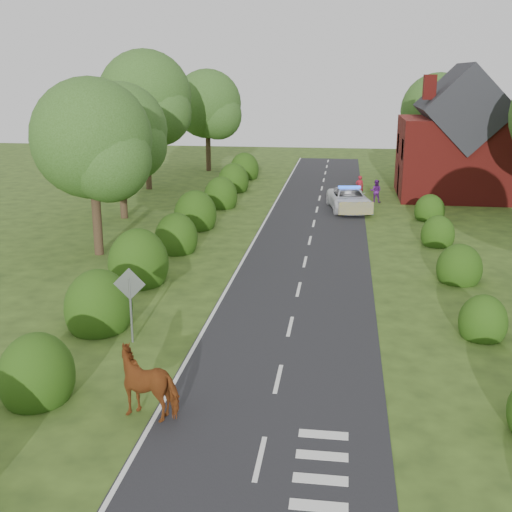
# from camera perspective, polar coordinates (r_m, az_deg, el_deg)

# --- Properties ---
(ground) EXTENTS (120.00, 120.00, 0.00)m
(ground) POSITION_cam_1_polar(r_m,az_deg,el_deg) (18.76, 1.98, -10.91)
(ground) COLOR #2D4119
(road) EXTENTS (6.00, 70.00, 0.02)m
(road) POSITION_cam_1_polar(r_m,az_deg,el_deg) (32.81, 4.71, 0.94)
(road) COLOR black
(road) RESTS_ON ground
(road_markings) EXTENTS (4.96, 70.00, 0.01)m
(road_markings) POSITION_cam_1_polar(r_m,az_deg,el_deg) (30.94, 1.53, 0.09)
(road_markings) COLOR white
(road_markings) RESTS_ON road
(hedgerow_left) EXTENTS (2.75, 50.41, 3.00)m
(hedgerow_left) POSITION_cam_1_polar(r_m,az_deg,el_deg) (30.50, -7.93, 1.12)
(hedgerow_left) COLOR #264C13
(hedgerow_left) RESTS_ON ground
(hedgerow_right) EXTENTS (2.10, 45.78, 2.10)m
(hedgerow_right) POSITION_cam_1_polar(r_m,az_deg,el_deg) (29.39, 17.24, -0.43)
(hedgerow_right) COLOR #264C13
(hedgerow_right) RESTS_ON ground
(tree_left_a) EXTENTS (5.74, 5.60, 8.38)m
(tree_left_a) POSITION_cam_1_polar(r_m,az_deg,el_deg) (30.88, -14.06, 9.65)
(tree_left_a) COLOR #332316
(tree_left_a) RESTS_ON ground
(tree_left_b) EXTENTS (5.74, 5.60, 8.07)m
(tree_left_b) POSITION_cam_1_polar(r_m,az_deg,el_deg) (38.89, -11.75, 10.55)
(tree_left_b) COLOR #332316
(tree_left_b) RESTS_ON ground
(tree_left_c) EXTENTS (6.97, 6.80, 10.22)m
(tree_left_c) POSITION_cam_1_polar(r_m,az_deg,el_deg) (48.69, -9.54, 13.44)
(tree_left_c) COLOR #332316
(tree_left_c) RESTS_ON ground
(tree_left_d) EXTENTS (6.15, 6.00, 8.89)m
(tree_left_d) POSITION_cam_1_polar(r_m,az_deg,el_deg) (57.82, -4.11, 13.08)
(tree_left_d) COLOR #332316
(tree_left_d) RESTS_ON ground
(tree_right_c) EXTENTS (6.15, 6.00, 8.58)m
(tree_right_c) POSITION_cam_1_polar(r_m,az_deg,el_deg) (55.13, 16.17, 12.07)
(tree_right_c) COLOR #332316
(tree_right_c) RESTS_ON ground
(road_sign) EXTENTS (1.06, 0.08, 2.53)m
(road_sign) POSITION_cam_1_polar(r_m,az_deg,el_deg) (20.95, -11.14, -3.36)
(road_sign) COLOR gray
(road_sign) RESTS_ON ground
(house) EXTENTS (8.00, 7.40, 9.17)m
(house) POSITION_cam_1_polar(r_m,az_deg,el_deg) (47.54, 17.58, 9.55)
(house) COLOR maroon
(house) RESTS_ON ground
(cow) EXTENTS (2.23, 1.38, 1.49)m
(cow) POSITION_cam_1_polar(r_m,az_deg,el_deg) (16.99, -9.35, -11.33)
(cow) COLOR maroon
(cow) RESTS_ON ground
(police_van) EXTENTS (3.15, 5.44, 1.56)m
(police_van) POSITION_cam_1_polar(r_m,az_deg,el_deg) (41.59, 8.27, 5.01)
(police_van) COLOR white
(police_van) RESTS_ON ground
(pedestrian_red) EXTENTS (0.59, 0.41, 1.56)m
(pedestrian_red) POSITION_cam_1_polar(r_m,az_deg,el_deg) (46.01, 9.19, 6.11)
(pedestrian_red) COLOR maroon
(pedestrian_red) RESTS_ON ground
(pedestrian_purple) EXTENTS (0.84, 0.70, 1.55)m
(pedestrian_purple) POSITION_cam_1_polar(r_m,az_deg,el_deg) (44.46, 10.61, 5.70)
(pedestrian_purple) COLOR #54186E
(pedestrian_purple) RESTS_ON ground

